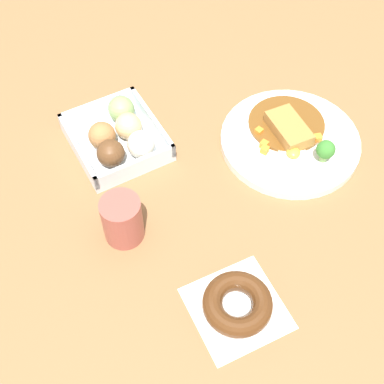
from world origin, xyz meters
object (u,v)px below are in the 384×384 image
(curry_plate, at_px, (290,139))
(coffee_mug, at_px, (123,221))
(donut_box, at_px, (119,136))
(chocolate_ring_donut, at_px, (237,304))

(curry_plate, bearing_deg, coffee_mug, 95.12)
(coffee_mug, bearing_deg, donut_box, -22.01)
(curry_plate, relative_size, donut_box, 1.47)
(chocolate_ring_donut, bearing_deg, coffee_mug, 24.57)
(curry_plate, relative_size, chocolate_ring_donut, 1.81)
(chocolate_ring_donut, distance_m, coffee_mug, 0.23)
(coffee_mug, bearing_deg, chocolate_ring_donut, -155.43)
(donut_box, xyz_separation_m, chocolate_ring_donut, (-0.40, -0.02, -0.01))
(curry_plate, relative_size, coffee_mug, 3.02)
(curry_plate, bearing_deg, donut_box, 61.77)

